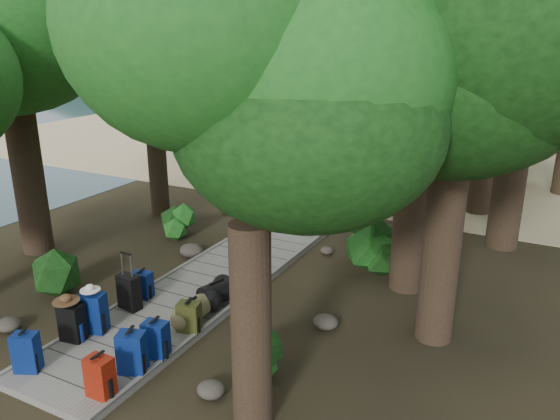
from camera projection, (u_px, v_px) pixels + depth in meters
The scene contains 50 objects.
ground at pixel (229, 273), 11.88m from camera, with size 120.00×120.00×0.00m, color #322919.
sand_beach at pixel (415, 143), 25.33m from camera, with size 40.00×22.00×0.02m, color tan.
water_bay at pixel (73, 91), 46.97m from camera, with size 50.00×60.00×0.02m, color #274550.
distant_hill at pixel (168, 71), 69.83m from camera, with size 32.00×16.00×12.00m, color black.
boardwalk at pixel (252, 255), 12.70m from camera, with size 2.00×12.00×0.12m, color gray.
backpack_left_a at pixel (26, 350), 8.21m from camera, with size 0.37×0.26×0.69m, color navy, non-canonical shape.
backpack_left_b at pixel (72, 320), 9.03m from camera, with size 0.39×0.27×0.71m, color black, non-canonical shape.
backpack_left_c at pixel (93, 311), 9.28m from camera, with size 0.42×0.30×0.77m, color navy, non-canonical shape.
backpack_left_d at pixel (142, 283), 10.51m from camera, with size 0.37×0.27×0.57m, color navy, non-canonical shape.
backpack_right_a at pixel (100, 375), 7.64m from camera, with size 0.37×0.27×0.67m, color maroon, non-canonical shape.
backpack_right_b at pixel (132, 350), 8.17m from camera, with size 0.40×0.28×0.73m, color navy, non-canonical shape.
backpack_right_c at pixel (156, 338), 8.58m from camera, with size 0.38×0.27×0.66m, color navy, non-canonical shape.
backpack_right_d at pixel (189, 315), 9.32m from camera, with size 0.38×0.27×0.58m, color #343715, non-canonical shape.
duffel_right_khaki at pixel (192, 311), 9.63m from camera, with size 0.40×0.60×0.40m, color brown, non-canonical shape.
duffel_right_black at pixel (217, 293), 10.29m from camera, with size 0.43×0.68×0.43m, color black, non-canonical shape.
suitcase_on_boardwalk at pixel (129, 292), 10.05m from camera, with size 0.43×0.24×0.66m, color black, non-canonical shape.
lone_suitcase_on_sand at pixel (361, 178), 18.16m from camera, with size 0.41×0.23×0.65m, color black, non-canonical shape.
hat_brown at pixel (66, 298), 8.89m from camera, with size 0.44×0.44×0.13m, color #51351E, non-canonical shape.
hat_white at pixel (90, 287), 9.13m from camera, with size 0.34×0.34×0.11m, color silver, non-canonical shape.
kayak at pixel (286, 161), 21.25m from camera, with size 0.69×3.15×0.32m, color #A2300D.
sun_lounger at pixel (450, 169), 19.31m from camera, with size 0.63×1.94×0.63m, color silver, non-canonical shape.
tree_right_a at pixel (248, 150), 6.21m from camera, with size 4.51×4.51×7.51m, color black, non-canonical shape.
tree_right_b at pixel (459, 72), 8.02m from camera, with size 5.00×5.00×8.93m, color black, non-canonical shape.
tree_right_c at pixel (424, 42), 9.73m from camera, with size 5.58×5.58×9.66m, color black, non-canonical shape.
tree_right_d at pixel (532, 15), 11.70m from camera, with size 5.82×5.82×10.68m, color black, non-canonical shape.
tree_right_e at pixel (498, 36), 14.32m from camera, with size 5.42×5.42×9.76m, color black, non-canonical shape.
tree_left_b at pixel (7, 33), 11.55m from camera, with size 5.54×5.54×9.97m, color black, non-canonical shape.
tree_left_c at pixel (151, 80), 14.59m from camera, with size 4.34×4.34×7.54m, color black, non-canonical shape.
tree_back_a at pixel (397, 38), 23.89m from camera, with size 5.41×5.41×9.36m, color black, non-canonical shape.
tree_back_b at pixel (458, 28), 23.07m from camera, with size 5.73×5.73×10.23m, color black, non-canonical shape.
tree_back_c at pixel (545, 29), 20.90m from camera, with size 5.62×5.62×10.12m, color black, non-canonical shape.
tree_back_d at pixel (301, 64), 24.87m from camera, with size 4.26×4.26×7.10m, color black, non-canonical shape.
palm_right_a at pixel (456, 83), 14.95m from camera, with size 4.30×4.30×7.33m, color #164212, non-canonical shape.
palm_right_b at pixel (531, 57), 17.52m from camera, with size 4.36×4.36×8.43m, color #164212, non-canonical shape.
palm_right_c at pixel (471, 74), 20.06m from camera, with size 4.40×4.40×6.99m, color #164212, non-canonical shape.
palm_left_a at pixel (214, 77), 17.68m from camera, with size 4.52×4.52×7.19m, color #164212, non-canonical shape.
rock_left_a at pixel (8, 325), 9.59m from camera, with size 0.44×0.39×0.24m, color #4C473F, non-canonical shape.
rock_left_b at pixel (57, 285), 11.14m from camera, with size 0.33×0.30×0.18m, color #4C473F, non-canonical shape.
rock_left_c at pixel (191, 250), 12.72m from camera, with size 0.55×0.50×0.31m, color #4C473F, non-canonical shape.
rock_left_d at pixel (227, 211), 15.69m from camera, with size 0.34×0.31×0.19m, color #4C473F, non-canonical shape.
rock_right_a at pixel (211, 390), 7.87m from camera, with size 0.42×0.38×0.23m, color #4C473F, non-canonical shape.
rock_right_b at pixel (326, 322), 9.67m from camera, with size 0.46×0.41×0.25m, color #4C473F, non-canonical shape.
rock_right_c at pixel (327, 251), 12.89m from camera, with size 0.31×0.28×0.17m, color #4C473F, non-canonical shape.
rock_right_d at pixel (418, 236), 13.64m from camera, with size 0.49×0.44×0.27m, color #4C473F, non-canonical shape.
shrub_left_a at pixel (48, 276), 10.70m from camera, with size 1.00×1.00×0.90m, color #19541A, non-canonical shape.
shrub_left_b at pixel (176, 223), 13.79m from camera, with size 0.87×0.87×0.78m, color #19541A, non-canonical shape.
shrub_left_c at pixel (243, 184), 16.85m from camera, with size 1.15×1.15×1.04m, color #19541A, non-canonical shape.
shrub_right_a at pixel (255, 357), 8.19m from camera, with size 0.86×0.86×0.77m, color #19541A, non-canonical shape.
shrub_right_b at pixel (377, 248), 11.74m from camera, with size 1.28×1.28×1.16m, color #19541A, non-canonical shape.
shrub_right_c at pixel (399, 204), 15.52m from camera, with size 0.72×0.72×0.64m, color #19541A, non-canonical shape.
Camera 1 is at (6.01, -9.09, 5.06)m, focal length 35.00 mm.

